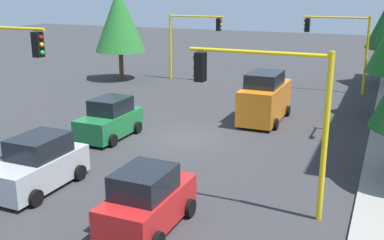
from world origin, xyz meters
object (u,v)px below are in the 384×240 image
at_px(tree_opposite_side, 119,20).
at_px(car_red, 147,201).
at_px(traffic_signal_near_left, 268,98).
at_px(traffic_signal_far_left, 340,38).
at_px(traffic_signal_far_right, 192,34).
at_px(delivery_van_orange, 265,98).
at_px(car_green, 110,120).
at_px(car_silver, 38,165).

distance_m(tree_opposite_side, car_red, 25.10).
relative_size(traffic_signal_near_left, traffic_signal_far_left, 1.00).
distance_m(traffic_signal_near_left, traffic_signal_far_left, 20.00).
height_order(traffic_signal_far_right, delivery_van_orange, traffic_signal_far_right).
bearing_deg(car_green, delivery_van_orange, 133.70).
relative_size(delivery_van_orange, car_red, 1.31).
xyz_separation_m(traffic_signal_near_left, delivery_van_orange, (-10.62, -2.77, -2.55)).
height_order(traffic_signal_far_right, car_green, traffic_signal_far_right).
distance_m(traffic_signal_far_left, car_green, 18.07).
bearing_deg(traffic_signal_far_right, traffic_signal_far_left, 90.00).
xyz_separation_m(traffic_signal_far_right, tree_opposite_side, (2.00, -5.37, 1.07)).
distance_m(traffic_signal_far_right, car_red, 24.31).
height_order(traffic_signal_near_left, traffic_signal_far_left, traffic_signal_near_left).
relative_size(traffic_signal_far_right, car_silver, 1.32).
relative_size(traffic_signal_far_right, traffic_signal_far_left, 0.97).
height_order(tree_opposite_side, delivery_van_orange, tree_opposite_side).
xyz_separation_m(traffic_signal_near_left, tree_opposite_side, (-18.00, -16.65, 0.95)).
height_order(traffic_signal_far_right, traffic_signal_near_left, traffic_signal_near_left).
bearing_deg(traffic_signal_near_left, car_silver, -78.81).
height_order(traffic_signal_far_right, car_red, traffic_signal_far_right).
bearing_deg(car_silver, tree_opposite_side, -156.40).
height_order(tree_opposite_side, car_silver, tree_opposite_side).
distance_m(car_red, car_green, 9.50).
height_order(traffic_signal_near_left, car_silver, traffic_signal_near_left).
bearing_deg(car_green, car_silver, 8.66).
xyz_separation_m(traffic_signal_near_left, car_silver, (1.60, -8.09, -2.94)).
bearing_deg(delivery_van_orange, car_silver, -23.52).
xyz_separation_m(tree_opposite_side, car_red, (20.66, 13.71, -3.89)).
xyz_separation_m(traffic_signal_far_right, car_silver, (21.60, 3.19, -2.83)).
bearing_deg(delivery_van_orange, traffic_signal_far_right, -137.80).
xyz_separation_m(tree_opposite_side, car_silver, (19.60, 8.56, -3.89)).
height_order(traffic_signal_far_right, car_silver, traffic_signal_far_right).
xyz_separation_m(traffic_signal_far_right, delivery_van_orange, (9.38, 8.51, -2.44)).
xyz_separation_m(traffic_signal_near_left, car_green, (-4.63, -9.04, -2.94)).
relative_size(tree_opposite_side, delivery_van_orange, 1.52).
bearing_deg(traffic_signal_far_left, traffic_signal_far_right, -90.00).
bearing_deg(car_green, traffic_signal_far_left, 149.54).
bearing_deg(delivery_van_orange, traffic_signal_near_left, 14.64).
xyz_separation_m(traffic_signal_far_right, traffic_signal_far_left, (0.00, 11.28, 0.11)).
distance_m(traffic_signal_near_left, delivery_van_orange, 11.27).
distance_m(delivery_van_orange, car_silver, 13.33).
relative_size(traffic_signal_near_left, tree_opposite_side, 0.74).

